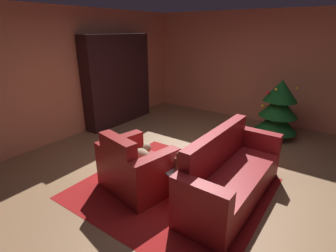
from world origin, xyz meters
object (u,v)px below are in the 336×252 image
(bookshelf_unit, at_px, (122,81))
(couch_red, at_px, (230,176))
(armchair_red, at_px, (136,169))
(decorated_tree, at_px, (278,109))
(coffee_table, at_px, (184,170))
(book_stack_on_table, at_px, (183,166))
(bottle_on_table, at_px, (177,165))

(bookshelf_unit, height_order, couch_red, bookshelf_unit)
(armchair_red, distance_m, decorated_tree, 3.40)
(bookshelf_unit, height_order, armchair_red, bookshelf_unit)
(armchair_red, xyz_separation_m, decorated_tree, (1.17, 3.18, 0.33))
(bookshelf_unit, bearing_deg, coffee_table, -31.76)
(armchair_red, height_order, book_stack_on_table, armchair_red)
(coffee_table, bearing_deg, book_stack_on_table, -97.12)
(coffee_table, distance_m, book_stack_on_table, 0.09)
(armchair_red, relative_size, couch_red, 0.56)
(book_stack_on_table, height_order, bottle_on_table, bottle_on_table)
(coffee_table, height_order, bottle_on_table, bottle_on_table)
(coffee_table, bearing_deg, bottle_on_table, -92.44)
(couch_red, distance_m, book_stack_on_table, 0.67)
(book_stack_on_table, bearing_deg, armchair_red, -157.95)
(couch_red, bearing_deg, armchair_red, -153.60)
(bookshelf_unit, distance_m, bottle_on_table, 3.55)
(coffee_table, relative_size, book_stack_on_table, 2.67)
(coffee_table, xyz_separation_m, book_stack_on_table, (-0.00, -0.04, 0.08))
(bottle_on_table, distance_m, decorated_tree, 3.10)
(coffee_table, height_order, decorated_tree, decorated_tree)
(couch_red, bearing_deg, coffee_table, -151.59)
(couch_red, distance_m, bottle_on_table, 0.76)
(book_stack_on_table, xyz_separation_m, bottle_on_table, (-0.00, -0.13, 0.08))
(armchair_red, relative_size, book_stack_on_table, 5.01)
(bookshelf_unit, height_order, book_stack_on_table, bookshelf_unit)
(armchair_red, height_order, decorated_tree, decorated_tree)
(bookshelf_unit, relative_size, book_stack_on_table, 9.32)
(bookshelf_unit, distance_m, couch_red, 3.85)
(couch_red, distance_m, decorated_tree, 2.61)
(bookshelf_unit, relative_size, bottle_on_table, 7.37)
(bottle_on_table, relative_size, decorated_tree, 0.23)
(coffee_table, distance_m, bottle_on_table, 0.23)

